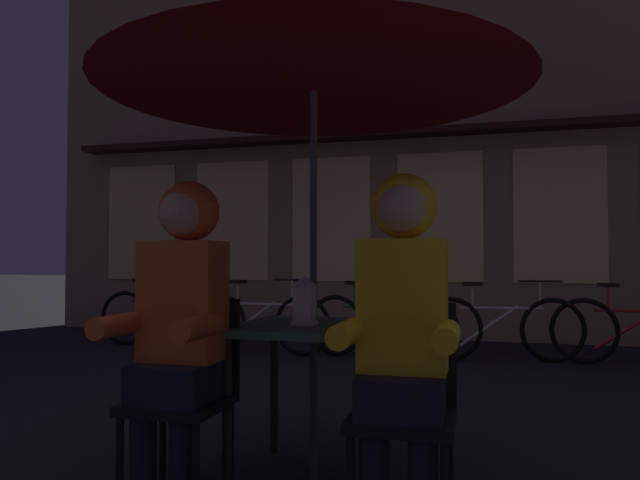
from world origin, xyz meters
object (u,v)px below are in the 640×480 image
object	(u,v)px
patio_umbrella	(314,53)
bicycle_nearest	(162,318)
cafe_table	(313,345)
bicycle_second	(260,322)
chair_right	(404,400)
bicycle_third	(380,326)
person_right_hooded	(402,311)
person_left_hooded	(180,306)
chair_left	(186,386)
bicycle_fourth	(501,328)
lantern	(305,299)

from	to	relation	value
patio_umbrella	bicycle_nearest	size ratio (longest dim) A/B	1.37
cafe_table	bicycle_second	xyz separation A→B (m)	(-1.59, 3.47, -0.29)
chair_right	bicycle_third	size ratio (longest dim) A/B	0.52
person_right_hooded	person_left_hooded	bearing A→B (deg)	180.00
bicycle_nearest	bicycle_third	bearing A→B (deg)	-3.95
chair_left	bicycle_second	xyz separation A→B (m)	(-1.11, 3.84, -0.14)
patio_umbrella	bicycle_fourth	size ratio (longest dim) A/B	1.38
patio_umbrella	lantern	size ratio (longest dim) A/B	10.00
bicycle_third	bicycle_fourth	xyz separation A→B (m)	(1.23, 0.15, 0.00)
person_right_hooded	bicycle_fourth	bearing A→B (deg)	82.70
chair_left	chair_right	size ratio (longest dim) A/B	1.00
bicycle_second	chair_right	bearing A→B (deg)	-61.64
patio_umbrella	person_left_hooded	distance (m)	1.37
patio_umbrella	lantern	bearing A→B (deg)	-118.18
chair_left	bicycle_third	size ratio (longest dim) A/B	0.52
chair_left	person_left_hooded	distance (m)	0.36
patio_umbrella	bicycle_third	distance (m)	3.85
bicycle_nearest	bicycle_fourth	distance (m)	3.90
person_right_hooded	bicycle_second	size ratio (longest dim) A/B	0.83
bicycle_second	bicycle_fourth	distance (m)	2.59
patio_umbrella	bicycle_nearest	distance (m)	4.95
lantern	bicycle_second	bearing A→B (deg)	113.93
patio_umbrella	bicycle_fourth	world-z (taller)	patio_umbrella
cafe_table	chair_right	distance (m)	0.62
cafe_table	bicycle_nearest	size ratio (longest dim) A/B	0.44
patio_umbrella	bicycle_third	bearing A→B (deg)	93.92
person_right_hooded	bicycle_second	world-z (taller)	person_right_hooded
person_right_hooded	bicycle_fourth	distance (m)	4.08
person_left_hooded	bicycle_third	xyz separation A→B (m)	(0.24, 3.87, -0.50)
cafe_table	bicycle_fourth	distance (m)	3.74
patio_umbrella	person_right_hooded	bearing A→B (deg)	-41.57
bicycle_nearest	bicycle_second	world-z (taller)	same
cafe_table	bicycle_second	distance (m)	3.83
patio_umbrella	bicycle_third	xyz separation A→B (m)	(-0.24, 3.44, -1.71)
person_left_hooded	person_right_hooded	distance (m)	0.96
lantern	chair_left	size ratio (longest dim) A/B	0.27
lantern	chair_left	xyz separation A→B (m)	(-0.45, -0.32, -0.37)
person_right_hooded	bicycle_second	distance (m)	4.44
cafe_table	bicycle_fourth	xyz separation A→B (m)	(0.99, 3.59, -0.29)
patio_umbrella	chair_left	world-z (taller)	patio_umbrella
chair_left	bicycle_nearest	bearing A→B (deg)	121.25
lantern	bicycle_fourth	size ratio (longest dim) A/B	0.14
person_left_hooded	patio_umbrella	bearing A→B (deg)	41.57
person_left_hooded	lantern	bearing A→B (deg)	39.52
bicycle_second	bicycle_third	size ratio (longest dim) A/B	1.01
cafe_table	person_right_hooded	bearing A→B (deg)	-41.57
cafe_table	person_left_hooded	bearing A→B (deg)	-138.43
cafe_table	bicycle_second	bearing A→B (deg)	114.64
patio_umbrella	bicycle_nearest	xyz separation A→B (m)	(-2.91, 3.63, -1.71)
bicycle_second	bicycle_third	distance (m)	1.36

